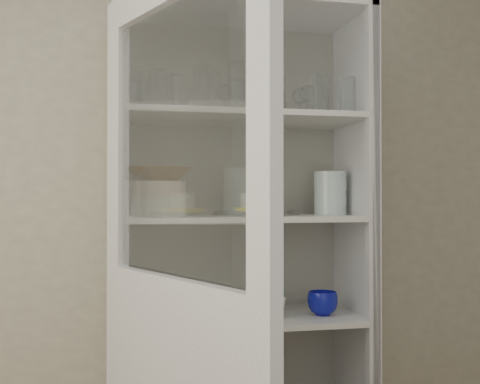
{
  "coord_description": "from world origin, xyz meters",
  "views": [
    {
      "loc": [
        -0.3,
        -1.08,
        1.32
      ],
      "look_at": [
        0.2,
        1.27,
        1.36
      ],
      "focal_mm": 45.0,
      "sensor_mm": 36.0,
      "label": 1
    }
  ],
  "objects_px": {
    "goblet_2": "(300,103)",
    "terracotta_bowl": "(159,174)",
    "goblet_0": "(136,97)",
    "yellow_trivet": "(256,209)",
    "pantry_cabinet": "(237,293)",
    "mug_teal": "(274,300)",
    "teal_jar": "(218,302)",
    "goblet_3": "(308,101)",
    "white_ramekin": "(256,200)",
    "grey_bowl_stack": "(330,193)",
    "plate_stack_front": "(159,207)",
    "white_canister": "(136,303)",
    "plate_stack_back": "(161,205)",
    "mug_blue": "(323,303)",
    "cupboard_door": "(177,358)",
    "measuring_cups": "(191,318)",
    "goblet_1": "(225,100)",
    "cream_bowl": "(159,190)",
    "glass_platter": "(256,213)",
    "mug_white": "(274,308)"
  },
  "relations": [
    {
      "from": "goblet_2",
      "to": "teal_jar",
      "type": "relative_size",
      "value": 1.65
    },
    {
      "from": "glass_platter",
      "to": "goblet_2",
      "type": "bearing_deg",
      "value": 31.12
    },
    {
      "from": "white_canister",
      "to": "goblet_2",
      "type": "bearing_deg",
      "value": 8.94
    },
    {
      "from": "goblet_2",
      "to": "white_ramekin",
      "type": "distance_m",
      "value": 0.5
    },
    {
      "from": "cupboard_door",
      "to": "teal_jar",
      "type": "distance_m",
      "value": 0.72
    },
    {
      "from": "goblet_0",
      "to": "yellow_trivet",
      "type": "relative_size",
      "value": 0.96
    },
    {
      "from": "cupboard_door",
      "to": "mug_white",
      "type": "relative_size",
      "value": 21.73
    },
    {
      "from": "teal_jar",
      "to": "pantry_cabinet",
      "type": "bearing_deg",
      "value": 15.05
    },
    {
      "from": "goblet_2",
      "to": "terracotta_bowl",
      "type": "height_order",
      "value": "goblet_2"
    },
    {
      "from": "white_ramekin",
      "to": "goblet_3",
      "type": "bearing_deg",
      "value": 22.76
    },
    {
      "from": "goblet_3",
      "to": "teal_jar",
      "type": "relative_size",
      "value": 1.75
    },
    {
      "from": "goblet_3",
      "to": "yellow_trivet",
      "type": "bearing_deg",
      "value": -157.24
    },
    {
      "from": "cream_bowl",
      "to": "plate_stack_back",
      "type": "bearing_deg",
      "value": 81.98
    },
    {
      "from": "cupboard_door",
      "to": "mug_teal",
      "type": "xyz_separation_m",
      "value": [
        0.47,
        0.7,
        0.03
      ]
    },
    {
      "from": "plate_stack_front",
      "to": "grey_bowl_stack",
      "type": "height_order",
      "value": "grey_bowl_stack"
    },
    {
      "from": "grey_bowl_stack",
      "to": "mug_white",
      "type": "xyz_separation_m",
      "value": [
        -0.27,
        -0.1,
        -0.45
      ]
    },
    {
      "from": "terracotta_bowl",
      "to": "teal_jar",
      "type": "relative_size",
      "value": 2.32
    },
    {
      "from": "cupboard_door",
      "to": "plate_stack_back",
      "type": "bearing_deg",
      "value": 155.22
    },
    {
      "from": "terracotta_bowl",
      "to": "glass_platter",
      "type": "xyz_separation_m",
      "value": [
        0.39,
        0.03,
        -0.15
      ]
    },
    {
      "from": "goblet_0",
      "to": "yellow_trivet",
      "type": "xyz_separation_m",
      "value": [
        0.47,
        -0.13,
        -0.46
      ]
    },
    {
      "from": "goblet_2",
      "to": "cream_bowl",
      "type": "bearing_deg",
      "value": -164.82
    },
    {
      "from": "terracotta_bowl",
      "to": "plate_stack_front",
      "type": "bearing_deg",
      "value": 0.0
    },
    {
      "from": "goblet_1",
      "to": "plate_stack_back",
      "type": "bearing_deg",
      "value": -175.14
    },
    {
      "from": "pantry_cabinet",
      "to": "glass_platter",
      "type": "distance_m",
      "value": 0.35
    },
    {
      "from": "mug_white",
      "to": "measuring_cups",
      "type": "distance_m",
      "value": 0.33
    },
    {
      "from": "goblet_1",
      "to": "mug_blue",
      "type": "relative_size",
      "value": 1.34
    },
    {
      "from": "goblet_3",
      "to": "teal_jar",
      "type": "xyz_separation_m",
      "value": [
        -0.39,
        -0.05,
        -0.84
      ]
    },
    {
      "from": "plate_stack_front",
      "to": "white_canister",
      "type": "xyz_separation_m",
      "value": [
        -0.08,
        0.06,
        -0.37
      ]
    },
    {
      "from": "cupboard_door",
      "to": "goblet_0",
      "type": "xyz_separation_m",
      "value": [
        -0.09,
        0.75,
        0.87
      ]
    },
    {
      "from": "plate_stack_back",
      "to": "white_ramekin",
      "type": "bearing_deg",
      "value": -17.05
    },
    {
      "from": "glass_platter",
      "to": "yellow_trivet",
      "type": "bearing_deg",
      "value": 0.0
    },
    {
      "from": "goblet_1",
      "to": "grey_bowl_stack",
      "type": "relative_size",
      "value": 0.9
    },
    {
      "from": "white_canister",
      "to": "terracotta_bowl",
      "type": "bearing_deg",
      "value": -34.46
    },
    {
      "from": "pantry_cabinet",
      "to": "goblet_3",
      "type": "distance_m",
      "value": 0.86
    },
    {
      "from": "cupboard_door",
      "to": "mug_teal",
      "type": "distance_m",
      "value": 0.85
    },
    {
      "from": "white_ramekin",
      "to": "grey_bowl_stack",
      "type": "xyz_separation_m",
      "value": [
        0.32,
        0.03,
        0.03
      ]
    },
    {
      "from": "pantry_cabinet",
      "to": "cream_bowl",
      "type": "bearing_deg",
      "value": -161.2
    },
    {
      "from": "plate_stack_back",
      "to": "mug_blue",
      "type": "height_order",
      "value": "plate_stack_back"
    },
    {
      "from": "measuring_cups",
      "to": "goblet_2",
      "type": "bearing_deg",
      "value": 24.1
    },
    {
      "from": "goblet_1",
      "to": "mug_white",
      "type": "xyz_separation_m",
      "value": [
        0.16,
        -0.21,
        -0.84
      ]
    },
    {
      "from": "goblet_1",
      "to": "terracotta_bowl",
      "type": "height_order",
      "value": "goblet_1"
    },
    {
      "from": "mug_teal",
      "to": "pantry_cabinet",
      "type": "bearing_deg",
      "value": 176.78
    },
    {
      "from": "goblet_3",
      "to": "glass_platter",
      "type": "bearing_deg",
      "value": -157.24
    },
    {
      "from": "yellow_trivet",
      "to": "measuring_cups",
      "type": "height_order",
      "value": "yellow_trivet"
    },
    {
      "from": "terracotta_bowl",
      "to": "plate_stack_back",
      "type": "bearing_deg",
      "value": 81.98
    },
    {
      "from": "goblet_3",
      "to": "mug_white",
      "type": "bearing_deg",
      "value": -137.57
    },
    {
      "from": "mug_blue",
      "to": "grey_bowl_stack",
      "type": "bearing_deg",
      "value": 26.48
    },
    {
      "from": "cupboard_door",
      "to": "measuring_cups",
      "type": "bearing_deg",
      "value": 144.5
    },
    {
      "from": "cupboard_door",
      "to": "goblet_2",
      "type": "relative_size",
      "value": 12.62
    },
    {
      "from": "pantry_cabinet",
      "to": "mug_teal",
      "type": "bearing_deg",
      "value": 0.06
    }
  ]
}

